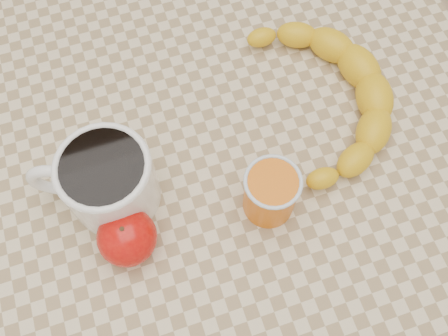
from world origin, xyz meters
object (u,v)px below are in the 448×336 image
object	(u,v)px
table	(224,198)
apple	(127,237)
banana	(325,97)
coffee_mug	(106,180)
orange_juice_glass	(271,193)

from	to	relation	value
table	apple	distance (m)	0.19
table	banana	xyz separation A→B (m)	(0.16, 0.05, 0.11)
banana	table	bearing A→B (deg)	-150.49
coffee_mug	orange_juice_glass	bearing A→B (deg)	-22.21
table	apple	size ratio (longest dim) A/B	9.56
coffee_mug	banana	world-z (taller)	coffee_mug
coffee_mug	banana	xyz separation A→B (m)	(0.30, 0.04, -0.03)
coffee_mug	banana	distance (m)	0.30
orange_juice_glass	table	bearing A→B (deg)	124.57
table	orange_juice_glass	size ratio (longest dim) A/B	10.29
coffee_mug	apple	distance (m)	0.07
orange_juice_glass	coffee_mug	bearing A→B (deg)	157.79
orange_juice_glass	banana	world-z (taller)	orange_juice_glass
apple	banana	distance (m)	0.31
table	apple	world-z (taller)	apple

